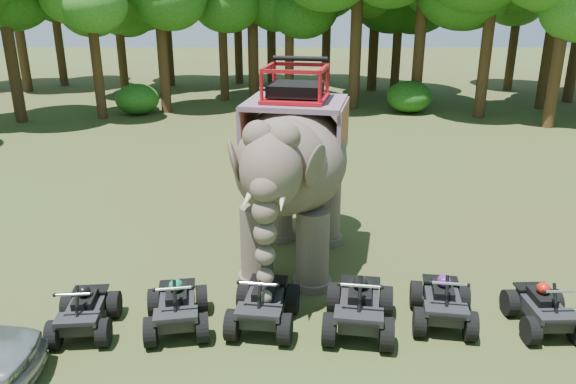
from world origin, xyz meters
name	(u,v)px	position (x,y,z in m)	size (l,w,h in m)	color
ground	(288,291)	(0.00, 0.00, 0.00)	(110.00, 110.00, 0.00)	#47381E
elephant	(294,167)	(0.15, 1.52, 2.41)	(2.53, 5.74, 4.82)	#4D4138
atv_0	(84,305)	(-3.93, -1.56, 0.57)	(1.12, 1.54, 1.14)	black
atv_1	(176,301)	(-2.16, -1.43, 0.60)	(1.19, 1.63, 1.21)	black
atv_2	(264,297)	(-0.47, -1.33, 0.63)	(1.25, 1.71, 1.27)	black
atv_3	(360,299)	(1.39, -1.48, 0.67)	(1.31, 1.80, 1.33)	black
atv_4	(443,296)	(3.09, -1.22, 0.60)	(1.18, 1.62, 1.20)	black
atv_5	(545,302)	(5.01, -1.41, 0.57)	(1.12, 1.53, 1.14)	black
tree_0	(289,38)	(0.00, 22.15, 3.66)	(5.13, 5.13, 7.33)	#195114
tree_1	(358,28)	(4.03, 23.58, 4.14)	(5.80, 5.80, 8.29)	#195114
tree_2	(422,17)	(6.98, 20.03, 4.89)	(6.84, 6.84, 9.77)	#195114
tree_3	(489,27)	(9.89, 17.97, 4.53)	(6.34, 6.34, 9.05)	#195114
tree_4	(561,39)	(12.51, 15.72, 4.15)	(5.81, 5.81, 8.30)	#195114
tree_30	(7,31)	(-13.50, 16.81, 4.41)	(6.17, 6.17, 8.82)	#195114
tree_31	(95,52)	(-9.64, 17.57, 3.34)	(4.68, 4.68, 6.68)	#195114
tree_32	(161,32)	(-6.66, 19.19, 4.18)	(5.85, 5.85, 8.36)	#195114
tree_33	(223,38)	(-3.88, 22.76, 3.61)	(5.05, 5.05, 7.22)	#195114
tree_35	(165,6)	(-8.25, 28.15, 5.24)	(7.34, 7.34, 10.48)	#195114
tree_36	(238,21)	(-3.56, 29.14, 4.24)	(5.94, 5.94, 8.49)	#195114
tree_37	(551,29)	(14.02, 20.25, 4.31)	(6.03, 6.03, 8.62)	#195114
tree_39	(516,23)	(14.46, 26.42, 4.24)	(5.94, 5.94, 8.49)	#195114
tree_40	(16,13)	(-17.09, 25.75, 4.88)	(6.83, 6.83, 9.75)	#195114
tree_42	(120,34)	(-10.33, 24.36, 3.71)	(5.20, 5.20, 7.43)	#195114
tree_43	(56,22)	(-15.58, 28.02, 4.21)	(5.89, 5.89, 8.42)	#195114
tree_44	(271,6)	(-1.25, 28.88, 5.19)	(7.27, 7.27, 10.38)	#195114
tree_45	(357,10)	(3.58, 20.22, 5.24)	(7.33, 7.33, 10.48)	#195114
tree_46	(252,6)	(-2.14, 23.00, 5.35)	(7.49, 7.49, 10.70)	#195114
tree_47	(327,14)	(2.48, 28.01, 4.75)	(6.65, 6.65, 9.51)	#195114
tree_48	(398,22)	(6.83, 25.72, 4.38)	(6.13, 6.13, 8.75)	#195114
tree_49	(376,4)	(5.42, 26.26, 5.41)	(7.57, 7.57, 10.82)	#195114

